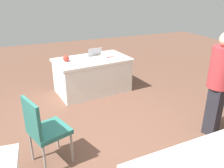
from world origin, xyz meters
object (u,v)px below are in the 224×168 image
at_px(laptop_silver, 97,57).
at_px(scissors_red, 110,57).
at_px(chair_tucked_left, 44,128).
at_px(table_foreground, 92,75).
at_px(yarn_ball, 66,58).
at_px(person_presenter, 220,80).

bearing_deg(laptop_silver, scissors_red, 166.81).
relative_size(chair_tucked_left, laptop_silver, 2.74).
bearing_deg(table_foreground, yarn_ball, -2.67).
height_order(laptop_silver, yarn_ball, laptop_silver).
xyz_separation_m(person_presenter, scissors_red, (0.84, -2.18, -0.14)).
height_order(table_foreground, laptop_silver, laptop_silver).
distance_m(laptop_silver, yarn_ball, 0.65).
relative_size(yarn_ball, scissors_red, 0.70).
height_order(person_presenter, yarn_ball, person_presenter).
bearing_deg(scissors_red, yarn_ball, -13.58).
height_order(chair_tucked_left, laptop_silver, chair_tucked_left).
bearing_deg(laptop_silver, table_foreground, -12.79).
bearing_deg(person_presenter, yarn_ball, 104.30).
relative_size(table_foreground, chair_tucked_left, 1.72).
xyz_separation_m(table_foreground, chair_tucked_left, (1.29, 1.97, 0.17)).
relative_size(person_presenter, yarn_ball, 12.52).
xyz_separation_m(chair_tucked_left, scissors_red, (-1.68, -1.92, 0.20)).
xyz_separation_m(laptop_silver, yarn_ball, (0.65, -0.04, 0.02)).
xyz_separation_m(person_presenter, yarn_ball, (1.77, -2.25, -0.08)).
bearing_deg(laptop_silver, chair_tucked_left, 48.11).
distance_m(person_presenter, yarn_ball, 2.87).
distance_m(chair_tucked_left, scissors_red, 2.56).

